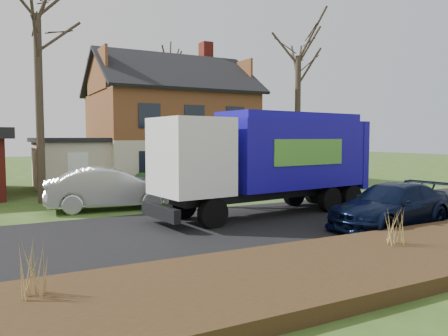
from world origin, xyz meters
name	(u,v)px	position (x,y,z in m)	size (l,w,h in m)	color
ground	(266,223)	(0.00, 0.00, 0.00)	(120.00, 120.00, 0.00)	#2F4A18
road	(266,223)	(0.00, 0.00, 0.01)	(80.00, 7.00, 0.02)	black
mulch_verge	(395,257)	(0.00, -5.30, 0.15)	(80.00, 3.50, 0.30)	black
main_house	(163,119)	(1.49, 13.91, 4.03)	(12.95, 8.95, 9.26)	beige
garbage_truck	(271,156)	(1.15, 1.38, 2.17)	(9.00, 3.30, 3.77)	black
silver_sedan	(112,188)	(-3.86, 5.23, 0.83)	(1.76, 5.06, 1.67)	#B0B3B8
navy_wagon	(391,206)	(3.14, -2.44, 0.69)	(1.94, 4.78, 1.39)	black
tree_front_east	(299,35)	(8.92, 9.95, 9.17)	(4.06, 4.06, 11.28)	#3A3023
tree_back	(169,49)	(4.75, 21.24, 9.89)	(3.75, 3.75, 11.86)	#3B2C23
grass_clump_west	(32,269)	(-7.48, -4.60, 0.75)	(0.34, 0.28, 0.89)	#A08346
grass_clump_mid	(394,227)	(0.39, -4.92, 0.74)	(0.31, 0.26, 0.87)	#9E8845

